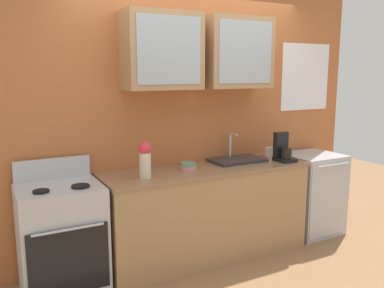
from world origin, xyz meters
The scene contains 10 objects.
ground_plane centered at (0.00, 0.00, 0.00)m, with size 10.00×10.00×0.00m, color #936B47.
back_wall_unit centered at (0.01, 0.30, 1.54)m, with size 3.98×0.44×2.84m.
counter centered at (0.00, 0.00, 0.45)m, with size 2.03×0.61×0.89m.
stove_range centered at (-1.36, 0.00, 0.45)m, with size 0.65×0.60×1.07m.
sink_faucet centered at (0.40, 0.09, 0.91)m, with size 0.54×0.33×0.28m.
bowl_stack centered at (-0.20, 0.01, 0.92)m, with size 0.16×0.16×0.07m.
vase centered at (-0.65, -0.07, 1.06)m, with size 0.12×0.12×0.32m.
cup_near_sink centered at (0.86, 0.15, 0.94)m, with size 0.12×0.08×0.10m.
dishwasher centered at (1.35, 0.00, 0.44)m, with size 0.58×0.59×0.89m.
coffee_maker centered at (0.83, -0.10, 1.00)m, with size 0.17×0.20×0.29m.
Camera 1 is at (-1.89, -3.22, 1.78)m, focal length 37.95 mm.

